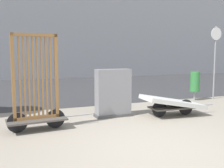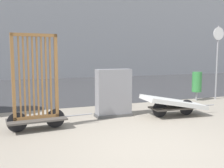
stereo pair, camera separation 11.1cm
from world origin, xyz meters
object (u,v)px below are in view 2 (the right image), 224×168
bike_cart_with_bedframe (36,96)px  sign_post (217,54)px  utility_cabinet (113,94)px  trash_bin (197,82)px  bike_cart_with_mattress (174,103)px

bike_cart_with_bedframe → sign_post: 7.14m
utility_cabinet → trash_bin: utility_cabinet is taller
bike_cart_with_mattress → trash_bin: 2.91m
trash_bin → utility_cabinet: bearing=-162.2°
trash_bin → sign_post: 1.39m
bike_cart_with_bedframe → utility_cabinet: 2.20m
sign_post → bike_cart_with_mattress: bearing=-150.2°
bike_cart_with_mattress → sign_post: size_ratio=0.81×
bike_cart_with_bedframe → utility_cabinet: (2.11, 0.59, -0.16)m
utility_cabinet → trash_bin: bearing=17.8°
trash_bin → bike_cart_with_bedframe: bearing=-163.0°
bike_cart_with_bedframe → trash_bin: bike_cart_with_bedframe is taller
trash_bin → sign_post: sign_post is taller
bike_cart_with_mattress → utility_cabinet: 1.70m
bike_cart_with_mattress → sign_post: bearing=33.0°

